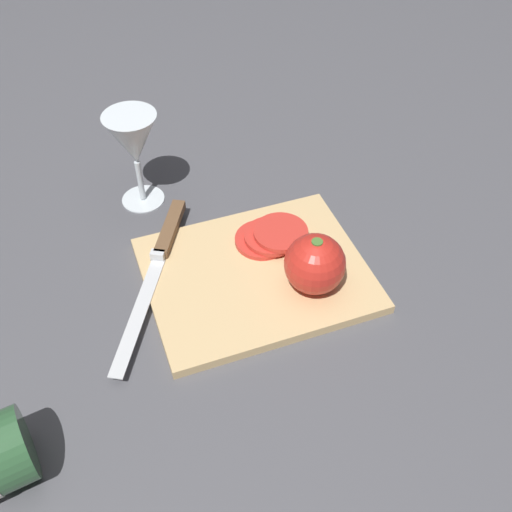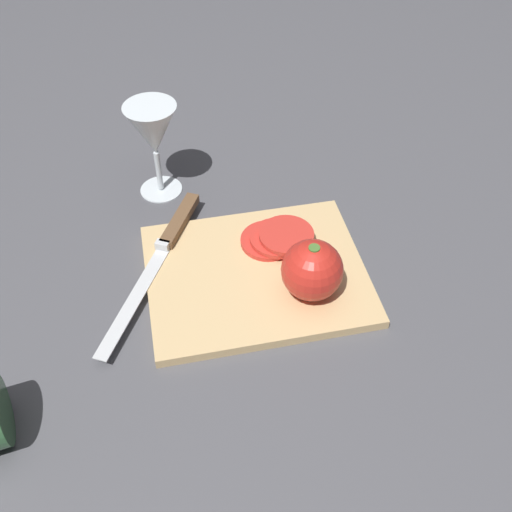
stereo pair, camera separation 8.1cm
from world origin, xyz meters
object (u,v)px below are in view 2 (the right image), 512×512
object	(u,v)px
wine_glass	(153,133)
knife	(169,236)
whole_tomato	(312,270)
tomato_slice_stack_near	(277,238)

from	to	relation	value
wine_glass	knife	world-z (taller)	wine_glass
whole_tomato	wine_glass	bearing A→B (deg)	122.96
wine_glass	tomato_slice_stack_near	distance (m)	0.25
wine_glass	knife	distance (m)	0.16
knife	whole_tomato	bearing A→B (deg)	80.24
knife	tomato_slice_stack_near	bearing A→B (deg)	103.34
tomato_slice_stack_near	wine_glass	bearing A→B (deg)	131.31
wine_glass	tomato_slice_stack_near	size ratio (longest dim) A/B	1.49
whole_tomato	tomato_slice_stack_near	world-z (taller)	whole_tomato
knife	wine_glass	bearing A→B (deg)	-151.01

